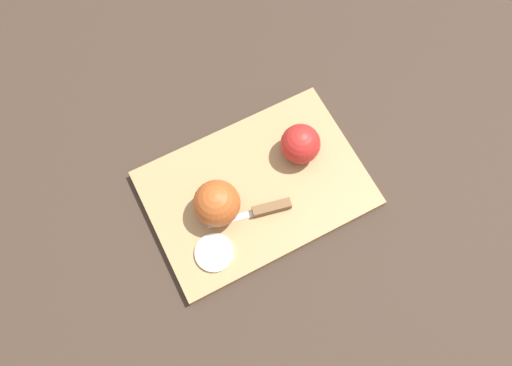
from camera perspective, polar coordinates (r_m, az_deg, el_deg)
The scene contains 6 objects.
ground_plane at distance 0.91m, azimuth 0.00°, elevation -0.87°, with size 4.00×4.00×0.00m, color #38281E.
cutting_board at distance 0.90m, azimuth 0.00°, elevation -0.66°, with size 0.41×0.30×0.02m.
apple_half_left at distance 0.88m, azimuth 5.11°, elevation 4.46°, with size 0.07×0.07×0.07m.
apple_half_right at distance 0.84m, azimuth -4.52°, elevation -2.32°, with size 0.08×0.08×0.08m.
knife at distance 0.87m, azimuth 1.19°, elevation -3.00°, with size 0.15×0.03×0.02m.
apple_slice at distance 0.85m, azimuth -4.78°, elevation -7.95°, with size 0.07×0.07×0.01m.
Camera 1 is at (0.11, 0.28, 0.85)m, focal length 35.00 mm.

